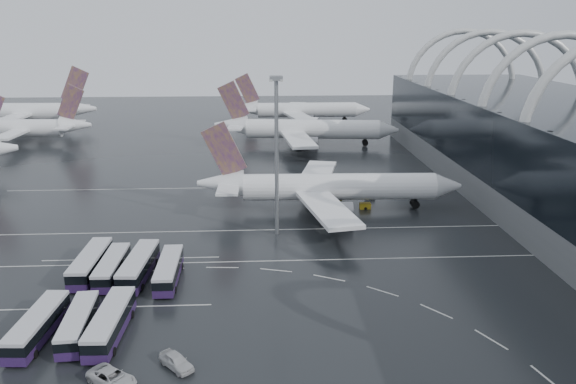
{
  "coord_description": "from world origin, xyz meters",
  "views": [
    {
      "loc": [
        -3.34,
        -83.93,
        36.05
      ],
      "look_at": [
        1.82,
        12.52,
        7.0
      ],
      "focal_mm": 35.0,
      "sensor_mm": 36.0,
      "label": 1
    }
  ],
  "objects_px": {
    "gse_cart_belly_e": "(336,196)",
    "airliner_main": "(326,188)",
    "bus_row_near_d": "(169,270)",
    "van_curve_b": "(176,361)",
    "bus_row_near_b": "(112,267)",
    "gse_cart_belly_b": "(370,195)",
    "airliner_gate_c": "(299,110)",
    "bus_row_far_c": "(110,322)",
    "bus_row_far_a": "(38,325)",
    "floodlight_mast": "(276,138)",
    "bus_row_far_b": "(78,323)",
    "bus_row_near_a": "(91,263)",
    "van_curve_a": "(112,378)",
    "gse_cart_belly_a": "(365,206)",
    "airliner_gate_b": "(303,130)",
    "jet_remote_mid": "(27,128)",
    "jet_remote_far": "(29,112)",
    "bus_row_near_c": "(139,266)"
  },
  "relations": [
    {
      "from": "van_curve_b",
      "to": "bus_row_near_b",
      "type": "bearing_deg",
      "value": 76.96
    },
    {
      "from": "van_curve_b",
      "to": "gse_cart_belly_e",
      "type": "distance_m",
      "value": 65.28
    },
    {
      "from": "van_curve_b",
      "to": "floodlight_mast",
      "type": "distance_m",
      "value": 45.09
    },
    {
      "from": "airliner_main",
      "to": "gse_cart_belly_e",
      "type": "relative_size",
      "value": 21.82
    },
    {
      "from": "bus_row_near_a",
      "to": "van_curve_a",
      "type": "bearing_deg",
      "value": -159.41
    },
    {
      "from": "gse_cart_belly_e",
      "to": "gse_cart_belly_b",
      "type": "bearing_deg",
      "value": 6.06
    },
    {
      "from": "bus_row_near_a",
      "to": "van_curve_a",
      "type": "xyz_separation_m",
      "value": [
        9.68,
        -27.27,
        -1.04
      ]
    },
    {
      "from": "airliner_main",
      "to": "bus_row_far_b",
      "type": "relative_size",
      "value": 4.37
    },
    {
      "from": "jet_remote_mid",
      "to": "jet_remote_far",
      "type": "height_order",
      "value": "jet_remote_far"
    },
    {
      "from": "gse_cart_belly_e",
      "to": "airliner_main",
      "type": "bearing_deg",
      "value": -115.24
    },
    {
      "from": "jet_remote_mid",
      "to": "van_curve_b",
      "type": "xyz_separation_m",
      "value": [
        63.1,
        -124.02,
        -3.95
      ]
    },
    {
      "from": "airliner_gate_c",
      "to": "gse_cart_belly_a",
      "type": "xyz_separation_m",
      "value": [
        5.88,
        -103.73,
        -4.05
      ]
    },
    {
      "from": "airliner_gate_c",
      "to": "bus_row_far_c",
      "type": "distance_m",
      "value": 153.84
    },
    {
      "from": "bus_row_near_c",
      "to": "floodlight_mast",
      "type": "bearing_deg",
      "value": -47.79
    },
    {
      "from": "bus_row_far_a",
      "to": "van_curve_b",
      "type": "relative_size",
      "value": 2.72
    },
    {
      "from": "airliner_gate_c",
      "to": "gse_cart_belly_b",
      "type": "xyz_separation_m",
      "value": [
        8.32,
        -96.28,
        -4.07
      ]
    },
    {
      "from": "bus_row_far_b",
      "to": "floodlight_mast",
      "type": "relative_size",
      "value": 0.44
    },
    {
      "from": "floodlight_mast",
      "to": "bus_row_far_a",
      "type": "bearing_deg",
      "value": -131.76
    },
    {
      "from": "airliner_gate_c",
      "to": "bus_row_far_b",
      "type": "height_order",
      "value": "airliner_gate_c"
    },
    {
      "from": "airliner_gate_c",
      "to": "bus_row_near_d",
      "type": "distance_m",
      "value": 138.27
    },
    {
      "from": "bus_row_near_a",
      "to": "bus_row_far_c",
      "type": "xyz_separation_m",
      "value": [
        7.23,
        -17.63,
        -0.05
      ]
    },
    {
      "from": "gse_cart_belly_b",
      "to": "bus_row_near_a",
      "type": "bearing_deg",
      "value": -143.62
    },
    {
      "from": "bus_row_far_a",
      "to": "bus_row_far_b",
      "type": "xyz_separation_m",
      "value": [
        4.62,
        0.39,
        -0.11
      ]
    },
    {
      "from": "bus_row_near_a",
      "to": "airliner_gate_c",
      "type": "bearing_deg",
      "value": -16.07
    },
    {
      "from": "gse_cart_belly_b",
      "to": "bus_row_far_a",
      "type": "bearing_deg",
      "value": -133.04
    },
    {
      "from": "bus_row_near_a",
      "to": "bus_row_far_b",
      "type": "xyz_separation_m",
      "value": [
        3.37,
        -17.35,
        -0.22
      ]
    },
    {
      "from": "bus_row_far_c",
      "to": "airliner_gate_c",
      "type": "bearing_deg",
      "value": -10.89
    },
    {
      "from": "jet_remote_far",
      "to": "bus_row_far_c",
      "type": "distance_m",
      "value": 158.06
    },
    {
      "from": "airliner_main",
      "to": "gse_cart_belly_b",
      "type": "bearing_deg",
      "value": 35.78
    },
    {
      "from": "bus_row_near_d",
      "to": "van_curve_b",
      "type": "xyz_separation_m",
      "value": [
        4.05,
        -21.92,
        -0.9
      ]
    },
    {
      "from": "van_curve_a",
      "to": "airliner_gate_b",
      "type": "bearing_deg",
      "value": 22.53
    },
    {
      "from": "bus_row_near_b",
      "to": "gse_cart_belly_b",
      "type": "bearing_deg",
      "value": -50.31
    },
    {
      "from": "airliner_gate_b",
      "to": "airliner_gate_c",
      "type": "distance_m",
      "value": 41.32
    },
    {
      "from": "bus_row_far_a",
      "to": "bus_row_far_b",
      "type": "distance_m",
      "value": 4.64
    },
    {
      "from": "gse_cart_belly_b",
      "to": "airliner_gate_c",
      "type": "bearing_deg",
      "value": 94.94
    },
    {
      "from": "bus_row_near_b",
      "to": "gse_cart_belly_b",
      "type": "relative_size",
      "value": 5.85
    },
    {
      "from": "bus_row_near_b",
      "to": "van_curve_b",
      "type": "relative_size",
      "value": 2.61
    },
    {
      "from": "bus_row_near_a",
      "to": "bus_row_near_c",
      "type": "height_order",
      "value": "bus_row_near_c"
    },
    {
      "from": "bus_row_near_a",
      "to": "bus_row_far_c",
      "type": "distance_m",
      "value": 19.06
    },
    {
      "from": "jet_remote_far",
      "to": "van_curve_a",
      "type": "relative_size",
      "value": 8.75
    },
    {
      "from": "van_curve_a",
      "to": "van_curve_b",
      "type": "bearing_deg",
      "value": -30.81
    },
    {
      "from": "bus_row_far_c",
      "to": "gse_cart_belly_e",
      "type": "bearing_deg",
      "value": -31.24
    },
    {
      "from": "bus_row_far_c",
      "to": "airliner_main",
      "type": "bearing_deg",
      "value": -32.21
    },
    {
      "from": "bus_row_near_a",
      "to": "bus_row_far_c",
      "type": "height_order",
      "value": "bus_row_near_a"
    },
    {
      "from": "van_curve_b",
      "to": "van_curve_a",
      "type": "bearing_deg",
      "value": 161.52
    },
    {
      "from": "bus_row_far_a",
      "to": "gse_cart_belly_a",
      "type": "bearing_deg",
      "value": -42.21
    },
    {
      "from": "airliner_gate_b",
      "to": "gse_cart_belly_e",
      "type": "relative_size",
      "value": 23.26
    },
    {
      "from": "bus_row_far_a",
      "to": "floodlight_mast",
      "type": "height_order",
      "value": "floodlight_mast"
    },
    {
      "from": "gse_cart_belly_a",
      "to": "airliner_gate_c",
      "type": "bearing_deg",
      "value": 93.24
    },
    {
      "from": "gse_cart_belly_b",
      "to": "bus_row_near_d",
      "type": "bearing_deg",
      "value": -133.72
    }
  ]
}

